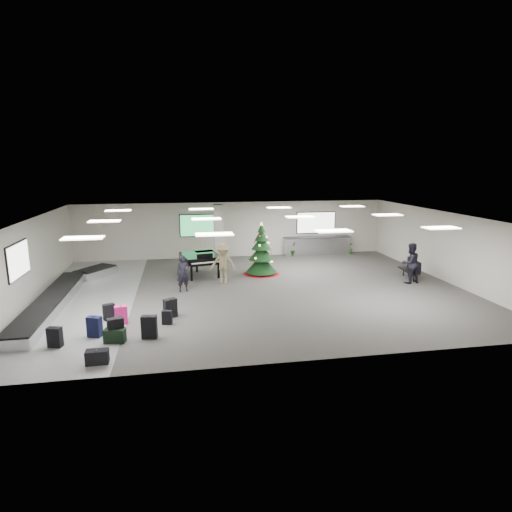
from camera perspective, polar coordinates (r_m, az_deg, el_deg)
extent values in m
plane|color=#3B3936|center=(18.60, -0.24, -4.53)|extent=(18.00, 18.00, 0.00)
cube|color=beige|center=(25.03, -3.01, 3.54)|extent=(18.00, 0.02, 3.20)
cube|color=beige|center=(11.61, 5.78, -6.70)|extent=(18.00, 0.02, 3.20)
cube|color=beige|center=(18.90, -28.21, -0.73)|extent=(0.02, 14.00, 3.20)
cube|color=beige|center=(21.63, 23.96, 1.14)|extent=(0.02, 14.00, 3.20)
cube|color=silver|center=(17.95, -0.24, 5.30)|extent=(18.00, 14.00, 0.02)
cube|color=gray|center=(18.76, -21.89, -5.28)|extent=(4.00, 14.00, 0.01)
cube|color=#B7B1A7|center=(23.55, -5.00, 2.96)|extent=(0.50, 0.50, 3.20)
cube|color=green|center=(24.77, -7.61, 4.06)|extent=(2.20, 0.08, 1.30)
cube|color=white|center=(26.03, 8.01, 4.43)|extent=(2.40, 0.08, 1.30)
cube|color=white|center=(17.90, -29.11, -0.48)|extent=(0.08, 2.10, 1.30)
cube|color=white|center=(14.04, -22.09, 2.24)|extent=(1.20, 0.60, 0.04)
cube|color=white|center=(17.93, -19.55, 4.41)|extent=(1.20, 0.60, 0.04)
cube|color=white|center=(21.86, -17.91, 5.79)|extent=(1.20, 0.60, 0.04)
cube|color=white|center=(13.77, -5.58, 2.91)|extent=(1.20, 0.60, 0.04)
cube|color=white|center=(17.72, -6.65, 4.94)|extent=(1.20, 0.60, 0.04)
cube|color=white|center=(21.69, -7.33, 6.23)|extent=(1.20, 0.60, 0.04)
cube|color=white|center=(14.64, 10.24, 3.32)|extent=(1.20, 0.60, 0.04)
cube|color=white|center=(18.41, 5.93, 5.22)|extent=(1.20, 0.60, 0.04)
cube|color=white|center=(22.25, 3.07, 6.46)|extent=(1.20, 0.60, 0.04)
cube|color=white|center=(16.46, 23.44, 3.47)|extent=(1.20, 0.60, 0.04)
cube|color=white|center=(19.88, 17.12, 5.26)|extent=(1.20, 0.60, 0.04)
cube|color=white|center=(23.49, 12.68, 6.48)|extent=(1.20, 0.60, 0.04)
cube|color=silver|center=(18.02, -25.69, -5.69)|extent=(1.00, 8.00, 0.38)
cube|color=black|center=(17.96, -25.75, -5.05)|extent=(0.95, 7.90, 0.05)
cube|color=silver|center=(22.16, -20.62, -2.09)|extent=(1.97, 2.21, 0.38)
cube|color=black|center=(22.11, -20.66, -1.56)|extent=(1.87, 2.10, 0.05)
cube|color=silver|center=(25.97, 8.13, 1.34)|extent=(4.00, 0.60, 1.05)
cube|color=#29292B|center=(25.87, 8.16, 2.50)|extent=(4.05, 0.65, 0.04)
cube|color=black|center=(13.99, -18.19, -9.30)|extent=(0.53, 0.40, 0.73)
cube|color=black|center=(13.86, -18.30, -7.84)|extent=(0.08, 0.16, 0.02)
cube|color=black|center=(13.92, -14.05, -9.16)|extent=(0.50, 0.31, 0.73)
cube|color=black|center=(13.79, -14.13, -7.71)|extent=(0.05, 0.15, 0.02)
cube|color=#E41D7A|center=(15.35, -17.55, -7.52)|extent=(0.45, 0.32, 0.64)
cube|color=black|center=(15.25, -17.63, -6.35)|extent=(0.06, 0.14, 0.02)
cube|color=black|center=(15.58, -11.36, -6.82)|extent=(0.51, 0.43, 0.68)
cube|color=black|center=(15.47, -11.42, -5.60)|extent=(0.10, 0.15, 0.02)
cube|color=black|center=(14.54, -20.73, -8.82)|extent=(0.49, 0.39, 0.66)
cube|color=black|center=(14.43, -20.83, -7.55)|extent=(0.08, 0.15, 0.02)
cube|color=black|center=(14.23, -25.24, -9.77)|extent=(0.45, 0.33, 0.61)
cube|color=black|center=(14.12, -25.36, -8.58)|extent=(0.06, 0.14, 0.02)
cube|color=black|center=(13.96, -18.31, -10.04)|extent=(0.68, 0.42, 0.42)
cube|color=black|center=(13.88, -18.37, -9.20)|extent=(0.06, 0.19, 0.02)
cube|color=black|center=(14.98, -11.78, -8.02)|extent=(0.37, 0.26, 0.48)
cube|color=black|center=(14.89, -11.82, -7.12)|extent=(0.05, 0.11, 0.02)
cube|color=black|center=(15.92, -19.01, -7.05)|extent=(0.44, 0.37, 0.57)
cube|color=black|center=(15.83, -19.08, -6.04)|extent=(0.08, 0.13, 0.02)
cube|color=black|center=(12.73, -20.41, -12.49)|extent=(0.60, 0.34, 0.39)
cube|color=black|center=(12.64, -20.48, -11.64)|extent=(0.03, 0.20, 0.02)
cone|color=#66090F|center=(21.27, 0.71, -2.23)|extent=(1.83, 1.83, 0.12)
cylinder|color=#3F2819|center=(21.22, 0.71, -1.75)|extent=(0.12, 0.12, 0.48)
cone|color=black|center=(21.15, 0.71, -0.99)|extent=(1.54, 1.54, 0.87)
cone|color=black|center=(21.03, 0.72, 0.54)|extent=(1.25, 1.25, 0.77)
cone|color=black|center=(20.94, 0.72, 1.84)|extent=(0.97, 0.97, 0.68)
cone|color=black|center=(20.87, 0.72, 2.88)|extent=(0.68, 0.68, 0.58)
cone|color=black|center=(20.82, 0.73, 3.80)|extent=(0.39, 0.39, 0.43)
cone|color=#FFE566|center=(20.79, 0.73, 4.38)|extent=(0.15, 0.15, 0.17)
cube|color=black|center=(20.92, -7.40, -0.20)|extent=(2.07, 2.24, 0.31)
cube|color=black|center=(19.96, -6.61, -1.04)|extent=(1.63, 0.66, 0.11)
cube|color=white|center=(19.91, -6.59, -0.88)|extent=(1.43, 0.45, 0.02)
cube|color=black|center=(20.15, -6.84, -0.02)|extent=(0.76, 0.19, 0.24)
cylinder|color=black|center=(20.16, -8.60, -2.25)|extent=(0.11, 0.11, 0.75)
cylinder|color=black|center=(20.50, -5.01, -1.92)|extent=(0.11, 0.11, 0.75)
cylinder|color=black|center=(21.76, -7.89, -1.16)|extent=(0.11, 0.11, 0.75)
cube|color=black|center=(21.52, 19.71, -1.81)|extent=(0.67, 1.53, 0.06)
cylinder|color=black|center=(21.08, 20.46, -2.75)|extent=(0.06, 0.06, 0.39)
cylinder|color=black|center=(22.07, 18.92, -2.00)|extent=(0.06, 0.06, 0.39)
cube|color=black|center=(21.58, 20.28, -1.07)|extent=(0.23, 1.47, 0.49)
imported|color=black|center=(18.46, -9.67, -2.32)|extent=(0.65, 0.51, 1.57)
imported|color=#837451|center=(19.47, -4.42, -1.01)|extent=(1.33, 0.99, 1.84)
imported|color=black|center=(20.66, 19.88, -0.91)|extent=(1.02, 0.86, 1.86)
imported|color=#194215|center=(25.38, 4.94, 0.95)|extent=(0.59, 0.54, 0.86)
imported|color=#194215|center=(26.56, 12.35, 1.06)|extent=(0.57, 0.57, 0.73)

